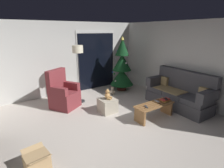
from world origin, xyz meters
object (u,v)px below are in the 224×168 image
at_px(cell_phone, 166,99).
at_px(floor_lamp, 78,55).
at_px(remote_silver, 157,101).
at_px(cardboard_box_open_near_shelf, 37,162).
at_px(couch, 179,94).
at_px(coffee_table, 154,109).
at_px(christmas_tree, 122,67).
at_px(book_stack, 165,100).
at_px(remote_graphite, 146,107).
at_px(teddy_bear_cream_by_tree, 112,91).
at_px(armchair, 63,94).
at_px(ottoman, 107,105).
at_px(teddy_bear_honey, 108,95).

xyz_separation_m(cell_phone, floor_lamp, (-1.50, 2.15, 1.04)).
relative_size(remote_silver, cardboard_box_open_near_shelf, 0.32).
height_order(couch, cell_phone, couch).
height_order(coffee_table, christmas_tree, christmas_tree).
bearing_deg(book_stack, remote_graphite, -179.89).
relative_size(coffee_table, cell_phone, 7.64).
distance_m(remote_silver, teddy_bear_cream_by_tree, 2.02).
bearing_deg(cardboard_box_open_near_shelf, teddy_bear_cream_by_tree, 37.18).
distance_m(armchair, floor_lamp, 1.25).
distance_m(book_stack, christmas_tree, 2.39).
bearing_deg(ottoman, couch, -24.11).
bearing_deg(couch, christmas_tree, 102.28).
distance_m(cell_phone, teddy_bear_cream_by_tree, 2.16).
relative_size(remote_silver, remote_graphite, 1.00).
xyz_separation_m(book_stack, christmas_tree, (0.31, 2.33, 0.45)).
bearing_deg(couch, remote_graphite, -174.95).
distance_m(teddy_bear_honey, cardboard_box_open_near_shelf, 2.47).
distance_m(coffee_table, cardboard_box_open_near_shelf, 2.94).
relative_size(remote_silver, teddy_bear_cream_by_tree, 0.55).
bearing_deg(coffee_table, christmas_tree, 73.35).
relative_size(remote_graphite, book_stack, 0.61).
relative_size(book_stack, cardboard_box_open_near_shelf, 0.52).
relative_size(cell_phone, ottoman, 0.33).
relative_size(remote_graphite, cell_phone, 1.08).
bearing_deg(cardboard_box_open_near_shelf, armchair, 61.08).
bearing_deg(coffee_table, ottoman, 129.03).
xyz_separation_m(cell_phone, armchair, (-2.08, 2.04, -0.07)).
distance_m(couch, cell_phone, 0.81).
bearing_deg(ottoman, book_stack, -40.60).
bearing_deg(armchair, floor_lamp, 10.96).
xyz_separation_m(couch, christmas_tree, (-0.48, 2.20, 0.48)).
bearing_deg(book_stack, couch, 9.34).
relative_size(couch, floor_lamp, 1.09).
bearing_deg(floor_lamp, cardboard_box_open_near_shelf, -127.74).
relative_size(couch, book_stack, 7.70).
relative_size(couch, teddy_bear_cream_by_tree, 6.85).
bearing_deg(book_stack, teddy_bear_cream_by_tree, 97.59).
distance_m(book_stack, cardboard_box_open_near_shelf, 3.32).
bearing_deg(remote_graphite, armchair, 148.80).
relative_size(remote_graphite, cardboard_box_open_near_shelf, 0.32).
bearing_deg(teddy_bear_cream_by_tree, couch, -61.49).
xyz_separation_m(coffee_table, christmas_tree, (0.69, 2.31, 0.62)).
height_order(ottoman, teddy_bear_cream_by_tree, ottoman).
xyz_separation_m(remote_silver, armchair, (-1.87, 1.92, -0.01)).
distance_m(remote_silver, cardboard_box_open_near_shelf, 3.12).
relative_size(floor_lamp, teddy_bear_honey, 6.25).
distance_m(christmas_tree, teddy_bear_honey, 2.02).
height_order(coffee_table, cell_phone, cell_phone).
distance_m(coffee_table, remote_silver, 0.24).
bearing_deg(teddy_bear_honey, book_stack, -40.53).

